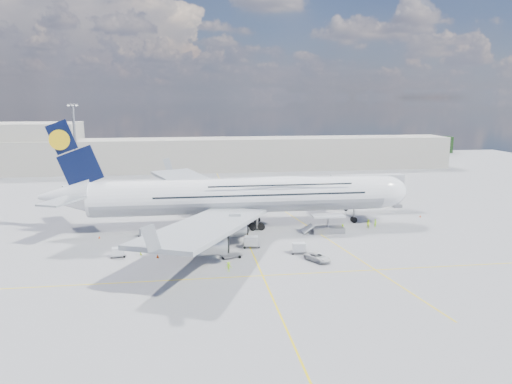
{
  "coord_description": "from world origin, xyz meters",
  "views": [
    {
      "loc": [
        -11.45,
        -92.27,
        27.03
      ],
      "look_at": [
        3.0,
        8.0,
        7.82
      ],
      "focal_mm": 35.0,
      "sensor_mm": 36.0,
      "label": 1
    }
  ],
  "objects": [
    {
      "name": "cone_wing_left_outer",
      "position": [
        -5.61,
        38.73,
        0.24
      ],
      "size": [
        0.39,
        0.39,
        0.5
      ],
      "color": "#E0450B",
      "rests_on": "ground"
    },
    {
      "name": "catering_truck_outer",
      "position": [
        -16.58,
        40.74,
        1.93
      ],
      "size": [
        7.48,
        4.7,
        4.15
      ],
      "rotation": [
        0.0,
        0.0,
        -0.36
      ],
      "color": "gray",
      "rests_on": "ground"
    },
    {
      "name": "dolly_nose_near",
      "position": [
        0.22,
        -5.15,
        1.13
      ],
      "size": [
        3.56,
        2.29,
        2.1
      ],
      "rotation": [
        0.0,
        0.0,
        -0.16
      ],
      "color": "gray",
      "rests_on": "ground"
    },
    {
      "name": "tree_line",
      "position": [
        40.0,
        140.0,
        4.0
      ],
      "size": [
        160.0,
        6.0,
        8.0
      ],
      "primitive_type": "cube",
      "color": "#193814",
      "rests_on": "ground"
    },
    {
      "name": "dolly_back",
      "position": [
        -19.64,
        5.23,
        0.88
      ],
      "size": [
        2.9,
        2.24,
        1.63
      ],
      "rotation": [
        0.0,
        0.0,
        0.39
      ],
      "color": "gray",
      "rests_on": "ground"
    },
    {
      "name": "dolly_row_b",
      "position": [
        -14.57,
        -0.22,
        1.14
      ],
      "size": [
        3.79,
        2.92,
        2.13
      ],
      "rotation": [
        0.0,
        0.0,
        -0.38
      ],
      "color": "gray",
      "rests_on": "ground"
    },
    {
      "name": "taxi_line_diag",
      "position": [
        14.0,
        10.0,
        0.01
      ],
      "size": [
        14.16,
        99.06,
        0.01
      ],
      "primitive_type": "cube",
      "rotation": [
        0.0,
        0.0,
        0.14
      ],
      "color": "yellow",
      "rests_on": "ground"
    },
    {
      "name": "jet_bridge",
      "position": [
        29.81,
        20.94,
        6.85
      ],
      "size": [
        18.8,
        12.1,
        8.5
      ],
      "color": "#B7B7BC",
      "rests_on": "ground"
    },
    {
      "name": "dolly_row_a",
      "position": [
        -23.23,
        -7.44,
        0.91
      ],
      "size": [
        2.86,
        1.81,
        1.69
      ],
      "rotation": [
        0.0,
        0.0,
        0.15
      ],
      "color": "gray",
      "rests_on": "ground"
    },
    {
      "name": "baggage_tug",
      "position": [
        -11.87,
        -5.13,
        0.72
      ],
      "size": [
        2.88,
        2.07,
        1.64
      ],
      "rotation": [
        0.0,
        0.0,
        -0.36
      ],
      "color": "silver",
      "rests_on": "ground"
    },
    {
      "name": "airliner",
      "position": [
        0.26,
        10.0,
        6.87
      ],
      "size": [
        77.26,
        79.15,
        23.71
      ],
      "color": "white",
      "rests_on": "ground"
    },
    {
      "name": "cone_wing_right_inner",
      "position": [
        -0.12,
        2.3,
        0.28
      ],
      "size": [
        0.46,
        0.46,
        0.58
      ],
      "color": "#E0450B",
      "rests_on": "ground"
    },
    {
      "name": "dolly_nose_far",
      "position": [
        8.05,
        -9.84,
        1.02
      ],
      "size": [
        3.12,
        1.85,
        1.89
      ],
      "rotation": [
        0.0,
        0.0,
        -0.09
      ],
      "color": "gray",
      "rests_on": "ground"
    },
    {
      "name": "crew_wing",
      "position": [
        -19.45,
        -6.84,
        0.86
      ],
      "size": [
        0.78,
        1.1,
        1.73
      ],
      "primitive_type": "imported",
      "rotation": [
        0.0,
        0.0,
        1.17
      ],
      "color": "#C7EF19",
      "rests_on": "ground"
    },
    {
      "name": "crew_nose",
      "position": [
        28.14,
        5.37,
        0.91
      ],
      "size": [
        0.79,
        0.7,
        1.82
      ],
      "primitive_type": "imported",
      "rotation": [
        0.0,
        0.0,
        0.5
      ],
      "color": "#9AEB18",
      "rests_on": "ground"
    },
    {
      "name": "service_van",
      "position": [
        10.22,
        -14.45,
        0.69
      ],
      "size": [
        4.46,
        5.48,
        1.39
      ],
      "primitive_type": "imported",
      "rotation": [
        0.0,
        0.0,
        0.51
      ],
      "color": "silver",
      "rests_on": "ground"
    },
    {
      "name": "terminal",
      "position": [
        0.0,
        95.0,
        6.0
      ],
      "size": [
        180.0,
        16.0,
        12.0
      ],
      "primitive_type": "cube",
      "color": "#B2AD9E",
      "rests_on": "ground"
    },
    {
      "name": "taxi_line_cross",
      "position": [
        0.0,
        -20.0,
        0.01
      ],
      "size": [
        120.0,
        0.25,
        0.01
      ],
      "primitive_type": "cube",
      "color": "yellow",
      "rests_on": "ground"
    },
    {
      "name": "taxi_line_main",
      "position": [
        0.0,
        0.0,
        0.01
      ],
      "size": [
        0.25,
        220.0,
        0.01
      ],
      "primitive_type": "cube",
      "color": "yellow",
      "rests_on": "ground"
    },
    {
      "name": "catering_truck_inner",
      "position": [
        -5.25,
        35.11,
        1.62
      ],
      "size": [
        5.76,
        2.31,
        3.43
      ],
      "rotation": [
        0.0,
        0.0,
        -0.03
      ],
      "color": "gray",
      "rests_on": "ground"
    },
    {
      "name": "dolly_row_c",
      "position": [
        -3.94,
        -10.49,
        0.39
      ],
      "size": [
        3.87,
        2.94,
        0.5
      ],
      "rotation": [
        0.0,
        0.0,
        0.37
      ],
      "color": "gray",
      "rests_on": "ground"
    },
    {
      "name": "crew_loader",
      "position": [
        26.36,
        4.69,
        0.96
      ],
      "size": [
        1.12,
        0.99,
        1.92
      ],
      "primitive_type": "imported",
      "rotation": [
        0.0,
        0.0,
        -0.33
      ],
      "color": "#D8FF1A",
      "rests_on": "ground"
    },
    {
      "name": "crew_van",
      "position": [
        20.32,
        3.32,
        0.76
      ],
      "size": [
        0.59,
        0.81,
        1.52
      ],
      "primitive_type": "imported",
      "rotation": [
        0.0,
        0.0,
        1.73
      ],
      "color": "#ADED19",
      "rests_on": "ground"
    },
    {
      "name": "cone_wing_left_inner",
      "position": [
        -8.44,
        18.18,
        0.31
      ],
      "size": [
        0.5,
        0.5,
        0.64
      ],
      "color": "#E0450B",
      "rests_on": "ground"
    },
    {
      "name": "light_mast",
      "position": [
        -40.0,
        45.0,
        13.21
      ],
      "size": [
        3.0,
        0.7,
        25.5
      ],
      "color": "gray",
      "rests_on": "ground"
    },
    {
      "name": "cone_wing_right_outer",
      "position": [
        -16.48,
        -8.8,
        0.3
      ],
      "size": [
        0.49,
        0.49,
        0.62
      ],
      "color": "#E0450B",
      "rests_on": "ground"
    },
    {
      "name": "crew_tug",
      "position": [
        -5.03,
        -17.49,
        0.8
      ],
      "size": [
        1.06,
        0.65,
        1.6
      ],
      "primitive_type": "imported",
      "rotation": [
        0.0,
        0.0,
        0.05
      ],
      "color": "#A1EA18",
      "rests_on": "ground"
    },
    {
      "name": "cargo_loader",
      "position": [
        16.82,
        2.89,
        1.25
      ],
      "size": [
        8.53,
        3.2,
        3.67
      ],
      "color": "silver",
      "rests_on": "ground"
    },
    {
      "name": "ground",
      "position": [
        0.0,
        0.0,
        0.0
      ],
      "size": [
        300.0,
        300.0,
        0.0
      ],
      "primitive_type": "plane",
      "color": "gray",
      "rests_on": "ground"
    },
    {
      "name": "cone_tail",
      "position": [
        -28.34,
        5.04,
        0.23
      ],
      "size": [
        0.38,
        0.38,
        0.48
      ],
      "color": "#E0450B",
      "rests_on": "ground"
    },
    {
      "name": "hangar",
      "position": [
        -70.0,
        100.0,
        9.0
      ],
      "size": [
        40.0,
        22.0,
        18.0
      ],
      "primitive_type": "cube",
      "color": "#B2AD9E",
      "rests_on": "ground"
    },
    {
      "name": "cone_nose",
      "position": [
        41.8,
        12.6,
        0.26
      ],
      "size": [
        0.43,
        0.43,
        0.55
      ],
      "color": "#E0450B",
      "rests_on": "ground"
    }
  ]
}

